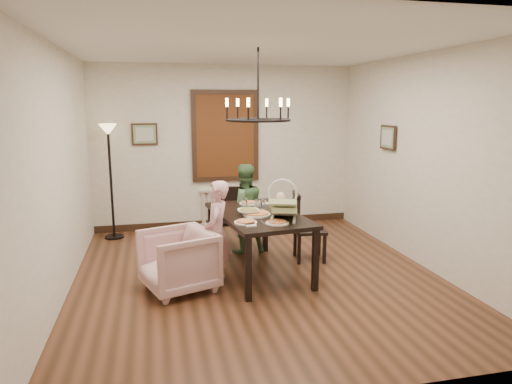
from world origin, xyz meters
name	(u,v)px	position (x,y,z in m)	size (l,w,h in m)	color
room_shell	(251,163)	(0.00, 0.37, 1.40)	(4.51, 5.00, 2.81)	brown
dining_table	(258,220)	(0.04, 0.12, 0.70)	(1.17, 1.79, 0.79)	black
chair_far	(231,218)	(-0.12, 1.25, 0.45)	(0.40, 0.40, 0.91)	black
chair_right	(310,226)	(0.84, 0.44, 0.48)	(0.42, 0.42, 0.97)	black
armchair	(178,260)	(-0.99, -0.22, 0.36)	(0.77, 0.79, 0.71)	#C4969C
elderly_woman	(217,241)	(-0.52, -0.10, 0.52)	(0.38, 0.25, 1.04)	#D5969F
seated_man	(244,216)	(0.02, 0.97, 0.54)	(0.53, 0.41, 1.08)	#3F653C
baby_bouncer	(283,206)	(0.26, -0.27, 0.95)	(0.38, 0.51, 0.33)	beige
salad_bowl	(249,212)	(-0.10, 0.06, 0.83)	(0.33, 0.33, 0.08)	white
pizza_platter	(257,214)	(-0.01, 0.01, 0.81)	(0.35, 0.35, 0.04)	tan
drinking_glass	(258,205)	(0.07, 0.27, 0.86)	(0.07, 0.07, 0.15)	silver
window_blinds	(225,136)	(0.00, 2.46, 1.60)	(1.00, 0.03, 1.40)	#5B2C12
radiator	(226,207)	(0.00, 2.48, 0.35)	(0.92, 0.12, 0.62)	silver
picture_back	(145,134)	(-1.35, 2.47, 1.65)	(0.42, 0.03, 0.36)	black
picture_right	(388,137)	(2.21, 0.90, 1.65)	(0.42, 0.03, 0.36)	black
floor_lamp	(111,183)	(-1.90, 2.15, 0.90)	(0.30, 0.30, 1.80)	black
chandelier	(258,120)	(0.04, 0.12, 1.95)	(0.80, 0.80, 0.04)	black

